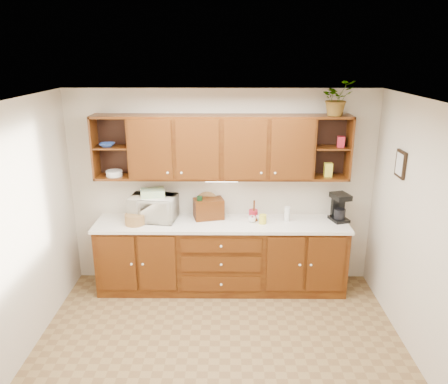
{
  "coord_description": "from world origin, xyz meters",
  "views": [
    {
      "loc": [
        0.08,
        -3.77,
        3.03
      ],
      "look_at": [
        0.04,
        1.15,
        1.44
      ],
      "focal_mm": 35.0,
      "sensor_mm": 36.0,
      "label": 1
    }
  ],
  "objects_px": {
    "bread_box": "(209,209)",
    "coffee_maker": "(339,207)",
    "microwave": "(153,208)",
    "potted_plant": "(337,98)"
  },
  "relations": [
    {
      "from": "microwave",
      "to": "coffee_maker",
      "type": "xyz_separation_m",
      "value": [
        2.4,
        0.0,
        0.01
      ]
    },
    {
      "from": "microwave",
      "to": "bread_box",
      "type": "bearing_deg",
      "value": 12.92
    },
    {
      "from": "microwave",
      "to": "coffee_maker",
      "type": "bearing_deg",
      "value": 8.57
    },
    {
      "from": "bread_box",
      "to": "potted_plant",
      "type": "relative_size",
      "value": 0.9
    },
    {
      "from": "microwave",
      "to": "bread_box",
      "type": "height_order",
      "value": "microwave"
    },
    {
      "from": "microwave",
      "to": "potted_plant",
      "type": "xyz_separation_m",
      "value": [
        2.26,
        -0.0,
        1.4
      ]
    },
    {
      "from": "bread_box",
      "to": "coffee_maker",
      "type": "bearing_deg",
      "value": -15.73
    },
    {
      "from": "bread_box",
      "to": "coffee_maker",
      "type": "distance_m",
      "value": 1.69
    },
    {
      "from": "microwave",
      "to": "potted_plant",
      "type": "height_order",
      "value": "potted_plant"
    },
    {
      "from": "microwave",
      "to": "bread_box",
      "type": "distance_m",
      "value": 0.72
    }
  ]
}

